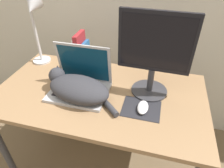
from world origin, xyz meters
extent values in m
cube|color=#93704C|center=(0.00, 0.35, 0.74)|extent=(1.27, 0.71, 0.03)
cylinder|color=#38383D|center=(-0.59, 0.05, 0.36)|extent=(0.04, 0.04, 0.72)
cylinder|color=#38383D|center=(-0.59, 0.66, 0.36)|extent=(0.04, 0.04, 0.72)
cylinder|color=#38383D|center=(0.59, 0.66, 0.36)|extent=(0.04, 0.04, 0.72)
cube|color=#B7B7BC|center=(-0.11, 0.31, 0.76)|extent=(0.34, 0.26, 0.02)
cube|color=#28282D|center=(-0.11, 0.29, 0.77)|extent=(0.28, 0.14, 0.00)
cube|color=#B7B7BC|center=(-0.11, 0.42, 0.90)|extent=(0.34, 0.05, 0.26)
cube|color=#0A334C|center=(-0.11, 0.41, 0.90)|extent=(0.31, 0.04, 0.23)
ellipsoid|color=#333338|center=(-0.09, 0.27, 0.81)|extent=(0.40, 0.27, 0.13)
sphere|color=#333338|center=(-0.26, 0.33, 0.84)|extent=(0.10, 0.10, 0.10)
cone|color=#333338|center=(-0.26, 0.36, 0.88)|extent=(0.04, 0.04, 0.03)
cone|color=#333338|center=(-0.27, 0.31, 0.88)|extent=(0.04, 0.04, 0.03)
cylinder|color=#333338|center=(0.11, 0.22, 0.77)|extent=(0.12, 0.12, 0.03)
cylinder|color=#333338|center=(0.29, 0.44, 0.76)|extent=(0.22, 0.22, 0.01)
cylinder|color=#333338|center=(0.29, 0.44, 0.83)|extent=(0.04, 0.04, 0.14)
cube|color=black|center=(0.29, 0.44, 1.07)|extent=(0.40, 0.03, 0.33)
cube|color=black|center=(0.29, 0.42, 1.07)|extent=(0.37, 0.01, 0.29)
cube|color=#232328|center=(0.27, 0.27, 0.75)|extent=(0.21, 0.17, 0.00)
ellipsoid|color=silver|center=(0.28, 0.26, 0.77)|extent=(0.06, 0.11, 0.03)
cube|color=white|center=(-0.24, 0.61, 0.86)|extent=(0.03, 0.13, 0.22)
cube|color=maroon|center=(-0.21, 0.61, 0.88)|extent=(0.04, 0.15, 0.26)
cube|color=#285B93|center=(-0.18, 0.61, 0.84)|extent=(0.03, 0.15, 0.19)
cylinder|color=silver|center=(-0.54, 0.60, 0.76)|extent=(0.13, 0.13, 0.01)
cylinder|color=silver|center=(-0.54, 0.60, 0.96)|extent=(0.02, 0.02, 0.40)
cone|color=silver|center=(-0.49, 0.56, 1.16)|extent=(0.11, 0.13, 0.14)
camera|label=1|loc=(0.32, -0.55, 1.51)|focal=32.00mm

